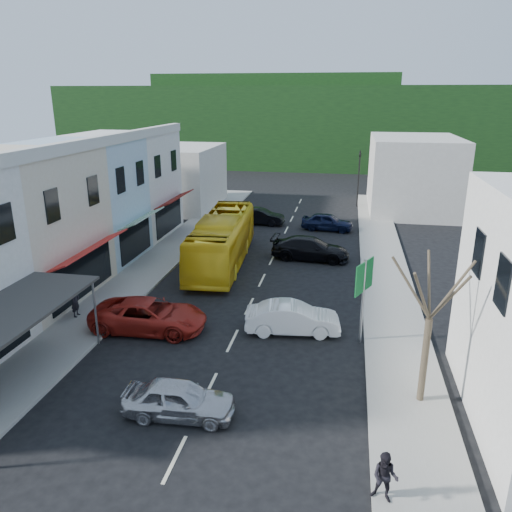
{
  "coord_description": "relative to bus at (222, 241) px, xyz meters",
  "views": [
    {
      "loc": [
        4.84,
        -20.19,
        10.89
      ],
      "look_at": [
        0.0,
        6.0,
        2.2
      ],
      "focal_mm": 35.0,
      "sensor_mm": 36.0,
      "label": 1
    }
  ],
  "objects": [
    {
      "name": "distant_block_right",
      "position": [
        14.14,
        19.31,
        1.95
      ],
      "size": [
        8.0,
        12.0,
        7.0
      ],
      "primitive_type": "cube",
      "color": "#B7B2A8",
      "rests_on": "ground"
    },
    {
      "name": "pedestrian_right",
      "position": [
        9.44,
        -19.36,
        -0.55
      ],
      "size": [
        0.79,
        0.62,
        1.7
      ],
      "primitive_type": "imported",
      "rotation": [
        0.0,
        0.0,
        -0.28
      ],
      "color": "black",
      "rests_on": "sidewalk_right"
    },
    {
      "name": "ground",
      "position": [
        3.14,
        -10.69,
        -1.55
      ],
      "size": [
        120.0,
        120.0,
        0.0
      ],
      "primitive_type": "plane",
      "color": "black",
      "rests_on": "ground"
    },
    {
      "name": "car_white",
      "position": [
        5.77,
        -9.34,
        -0.85
      ],
      "size": [
        4.58,
        2.32,
        1.4
      ],
      "primitive_type": "imported",
      "rotation": [
        0.0,
        0.0,
        1.69
      ],
      "color": "white",
      "rests_on": "ground"
    },
    {
      "name": "sidewalk_left",
      "position": [
        -4.36,
        -0.69,
        -1.48
      ],
      "size": [
        3.0,
        52.0,
        0.15
      ],
      "primitive_type": "cube",
      "color": "gray",
      "rests_on": "ground"
    },
    {
      "name": "car_black_near",
      "position": [
        5.71,
        1.93,
        -0.85
      ],
      "size": [
        4.62,
        2.15,
        1.4
      ],
      "primitive_type": "imported",
      "rotation": [
        0.0,
        0.0,
        1.5
      ],
      "color": "black",
      "rests_on": "ground"
    },
    {
      "name": "hillside",
      "position": [
        1.69,
        54.4,
        5.18
      ],
      "size": [
        80.0,
        26.0,
        14.0
      ],
      "color": "black",
      "rests_on": "ground"
    },
    {
      "name": "distant_block_left",
      "position": [
        -8.86,
        16.31,
        1.45
      ],
      "size": [
        8.0,
        10.0,
        6.0
      ],
      "primitive_type": "cube",
      "color": "#B7B2A8",
      "rests_on": "ground"
    },
    {
      "name": "car_silver",
      "position": [
        2.58,
        -16.55,
        -0.85
      ],
      "size": [
        4.48,
        1.99,
        1.4
      ],
      "primitive_type": "imported",
      "rotation": [
        0.0,
        0.0,
        1.62
      ],
      "color": "#BBBBC0",
      "rests_on": "ground"
    },
    {
      "name": "car_red",
      "position": [
        -1.04,
        -10.34,
        -0.85
      ],
      "size": [
        4.66,
        2.05,
        1.4
      ],
      "primitive_type": "imported",
      "rotation": [
        0.0,
        0.0,
        1.6
      ],
      "color": "maroon",
      "rests_on": "ground"
    },
    {
      "name": "bus",
      "position": [
        0.0,
        0.0,
        0.0
      ],
      "size": [
        3.31,
        11.75,
        3.1
      ],
      "primitive_type": "imported",
      "rotation": [
        0.0,
        0.0,
        0.07
      ],
      "color": "yellow",
      "rests_on": "ground"
    },
    {
      "name": "pedestrian_left",
      "position": [
        -5.17,
        -9.81,
        -0.55
      ],
      "size": [
        0.43,
        0.62,
        1.7
      ],
      "primitive_type": "imported",
      "rotation": [
        0.0,
        0.0,
        1.63
      ],
      "color": "black",
      "rests_on": "sidewalk_left"
    },
    {
      "name": "street_tree",
      "position": [
        11.05,
        -14.19,
        1.85
      ],
      "size": [
        2.45,
        2.45,
        6.8
      ],
      "primitive_type": null,
      "rotation": [
        0.0,
        0.0,
        0.07
      ],
      "color": "#393023",
      "rests_on": "ground"
    },
    {
      "name": "car_black_far",
      "position": [
        0.61,
        10.86,
        -0.85
      ],
      "size": [
        4.49,
        2.05,
        1.4
      ],
      "primitive_type": "imported",
      "rotation": [
        0.0,
        0.0,
        1.51
      ],
      "color": "black",
      "rests_on": "ground"
    },
    {
      "name": "car_navy_mid",
      "position": [
        6.49,
        9.89,
        -0.85
      ],
      "size": [
        4.57,
        2.27,
        1.4
      ],
      "primitive_type": "imported",
      "rotation": [
        0.0,
        0.0,
        1.46
      ],
      "color": "black",
      "rests_on": "ground"
    },
    {
      "name": "direction_sign",
      "position": [
        8.94,
        -9.77,
        0.46
      ],
      "size": [
        1.57,
        1.96,
        4.02
      ],
      "primitive_type": null,
      "rotation": [
        0.0,
        0.0,
        -0.43
      ],
      "color": "#0F5624",
      "rests_on": "ground"
    },
    {
      "name": "traffic_signal",
      "position": [
        9.03,
        19.72,
        1.24
      ],
      "size": [
        1.14,
        1.41,
        5.59
      ],
      "primitive_type": null,
      "rotation": [
        0.0,
        0.0,
        3.42
      ],
      "color": "black",
      "rests_on": "ground"
    },
    {
      "name": "shopfront_row",
      "position": [
        -9.35,
        -5.69,
        2.45
      ],
      "size": [
        8.25,
        30.0,
        8.0
      ],
      "color": "beige",
      "rests_on": "ground"
    },
    {
      "name": "sidewalk_right",
      "position": [
        10.64,
        -0.69,
        -1.48
      ],
      "size": [
        3.0,
        52.0,
        0.15
      ],
      "primitive_type": "cube",
      "color": "gray",
      "rests_on": "ground"
    }
  ]
}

